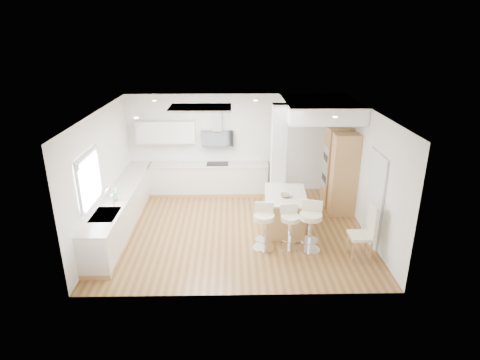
{
  "coord_description": "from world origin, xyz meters",
  "views": [
    {
      "loc": [
        -0.08,
        -8.46,
        4.47
      ],
      "look_at": [
        0.09,
        0.4,
        1.1
      ],
      "focal_mm": 30.0,
      "sensor_mm": 36.0,
      "label": 1
    }
  ],
  "objects_px": {
    "bar_stool_a": "(264,224)",
    "bar_stool_b": "(290,225)",
    "peninsula": "(285,211)",
    "bar_stool_c": "(310,224)",
    "dining_chair": "(366,229)"
  },
  "relations": [
    {
      "from": "dining_chair",
      "to": "bar_stool_c",
      "type": "bearing_deg",
      "value": 165.0
    },
    {
      "from": "peninsula",
      "to": "dining_chair",
      "type": "bearing_deg",
      "value": -35.93
    },
    {
      "from": "bar_stool_b",
      "to": "peninsula",
      "type": "bearing_deg",
      "value": 82.4
    },
    {
      "from": "peninsula",
      "to": "bar_stool_c",
      "type": "height_order",
      "value": "bar_stool_c"
    },
    {
      "from": "bar_stool_b",
      "to": "dining_chair",
      "type": "relative_size",
      "value": 0.82
    },
    {
      "from": "bar_stool_c",
      "to": "dining_chair",
      "type": "xyz_separation_m",
      "value": [
        1.09,
        -0.28,
        0.02
      ]
    },
    {
      "from": "peninsula",
      "to": "bar_stool_c",
      "type": "bearing_deg",
      "value": -63.2
    },
    {
      "from": "dining_chair",
      "to": "peninsula",
      "type": "bearing_deg",
      "value": 138.53
    },
    {
      "from": "bar_stool_c",
      "to": "dining_chair",
      "type": "bearing_deg",
      "value": 2.37
    },
    {
      "from": "bar_stool_a",
      "to": "dining_chair",
      "type": "bearing_deg",
      "value": -6.26
    },
    {
      "from": "bar_stool_c",
      "to": "bar_stool_a",
      "type": "bearing_deg",
      "value": -168.29
    },
    {
      "from": "bar_stool_a",
      "to": "bar_stool_b",
      "type": "height_order",
      "value": "bar_stool_a"
    },
    {
      "from": "bar_stool_b",
      "to": "bar_stool_c",
      "type": "height_order",
      "value": "bar_stool_c"
    },
    {
      "from": "bar_stool_b",
      "to": "dining_chair",
      "type": "xyz_separation_m",
      "value": [
        1.51,
        -0.4,
        0.09
      ]
    },
    {
      "from": "bar_stool_c",
      "to": "bar_stool_b",
      "type": "bearing_deg",
      "value": -178.34
    }
  ]
}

